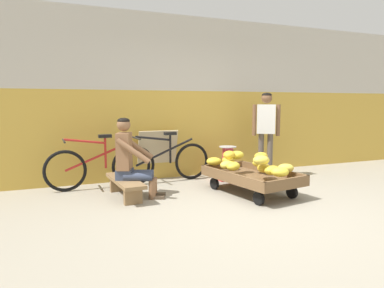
% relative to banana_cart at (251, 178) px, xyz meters
% --- Properties ---
extents(ground_plane, '(80.00, 80.00, 0.00)m').
position_rel_banana_cart_xyz_m(ground_plane, '(-0.43, -0.92, -0.24)').
color(ground_plane, gray).
extents(back_wall, '(16.00, 0.30, 2.88)m').
position_rel_banana_cart_xyz_m(back_wall, '(-0.43, 1.69, 1.20)').
color(back_wall, gold).
rests_on(back_wall, ground).
extents(banana_cart, '(1.07, 1.56, 0.36)m').
position_rel_banana_cart_xyz_m(banana_cart, '(0.00, 0.00, 0.00)').
color(banana_cart, brown).
rests_on(banana_cart, ground).
extents(banana_pile, '(0.97, 1.38, 0.27)m').
position_rel_banana_cart_xyz_m(banana_pile, '(-0.04, 0.01, 0.22)').
color(banana_pile, yellow).
rests_on(banana_pile, banana_cart).
extents(low_bench, '(0.38, 1.12, 0.27)m').
position_rel_banana_cart_xyz_m(low_bench, '(-1.79, 0.50, -0.04)').
color(low_bench, olive).
rests_on(low_bench, ground).
extents(vendor_seated, '(0.74, 0.62, 1.14)m').
position_rel_banana_cart_xyz_m(vendor_seated, '(-1.71, 0.47, 0.33)').
color(vendor_seated, brown).
rests_on(vendor_seated, ground).
extents(plastic_crate, '(0.36, 0.28, 0.30)m').
position_rel_banana_cart_xyz_m(plastic_crate, '(0.12, 0.99, -0.09)').
color(plastic_crate, red).
rests_on(plastic_crate, ground).
extents(weighing_scale, '(0.30, 0.30, 0.29)m').
position_rel_banana_cart_xyz_m(weighing_scale, '(0.12, 0.98, 0.21)').
color(weighing_scale, '#28282D').
rests_on(weighing_scale, plastic_crate).
extents(bicycle_near_left, '(1.66, 0.48, 0.86)m').
position_rel_banana_cart_xyz_m(bicycle_near_left, '(-2.06, 1.17, 0.11)').
color(bicycle_near_left, black).
rests_on(bicycle_near_left, ground).
extents(bicycle_far_left, '(1.66, 0.48, 0.86)m').
position_rel_banana_cart_xyz_m(bicycle_far_left, '(-0.96, 1.22, 0.11)').
color(bicycle_far_left, black).
rests_on(bicycle_far_left, ground).
extents(sign_board, '(0.70, 0.26, 0.87)m').
position_rel_banana_cart_xyz_m(sign_board, '(-1.01, 1.51, 0.19)').
color(sign_board, '#C6B289').
rests_on(sign_board, ground).
extents(customer_adult, '(0.42, 0.35, 1.53)m').
position_rel_banana_cart_xyz_m(customer_adult, '(0.86, 0.92, 0.71)').
color(customer_adult, brown).
rests_on(customer_adult, ground).
extents(shopping_bag, '(0.18, 0.12, 0.24)m').
position_rel_banana_cart_xyz_m(shopping_bag, '(0.10, 0.56, -0.12)').
color(shopping_bag, silver).
rests_on(shopping_bag, ground).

